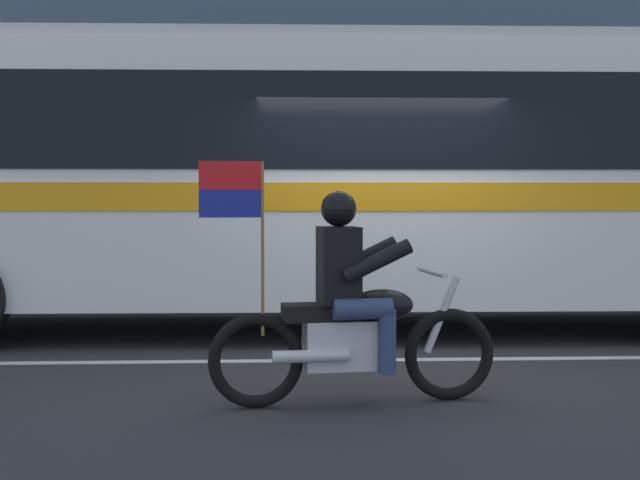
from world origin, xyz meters
The scene contains 5 objects.
ground_plane centered at (0.00, 0.00, 0.00)m, with size 60.00×60.00×0.00m, color #2B2B2D.
sidewalk_curb centered at (0.00, 5.10, 0.07)m, with size 28.00×3.80×0.15m, color #A39E93.
lane_center_stripe centered at (0.00, -0.60, 0.00)m, with size 26.60×0.14×0.01m, color silver.
transit_bus centered at (-0.27, 1.19, 1.88)m, with size 12.78×2.76×3.22m.
motorcycle_with_rider centered at (-0.49, -2.26, 0.67)m, with size 2.19×0.67×1.78m.
Camera 1 is at (-1.00, -8.34, 1.51)m, focal length 47.15 mm.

